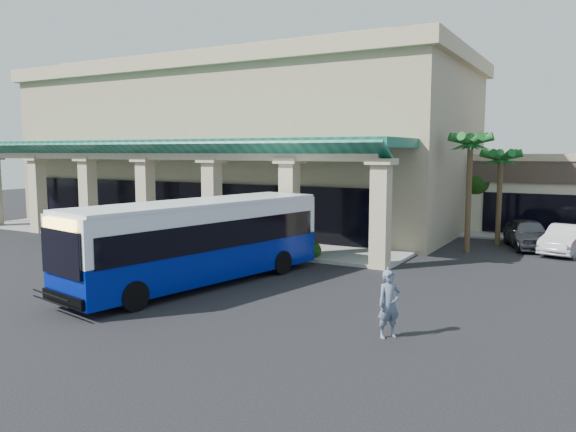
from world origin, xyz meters
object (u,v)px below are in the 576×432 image
Objects in this scene: pedestrian at (389,304)px; car_silver at (528,234)px; transit_bus at (199,243)px; car_white at (566,239)px.

pedestrian is 17.25m from car_silver.
transit_bus reaches higher than pedestrian.
car_white is (3.48, 16.41, -0.22)m from pedestrian.
transit_bus reaches higher than car_white.
transit_bus is 8.70m from pedestrian.
transit_bus is at bearing -118.77° from car_white.
transit_bus reaches higher than car_silver.
pedestrian is 0.41× the size of car_silver.
pedestrian is at bearing -4.69° from transit_bus.
car_silver is at bearing 33.45° from pedestrian.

